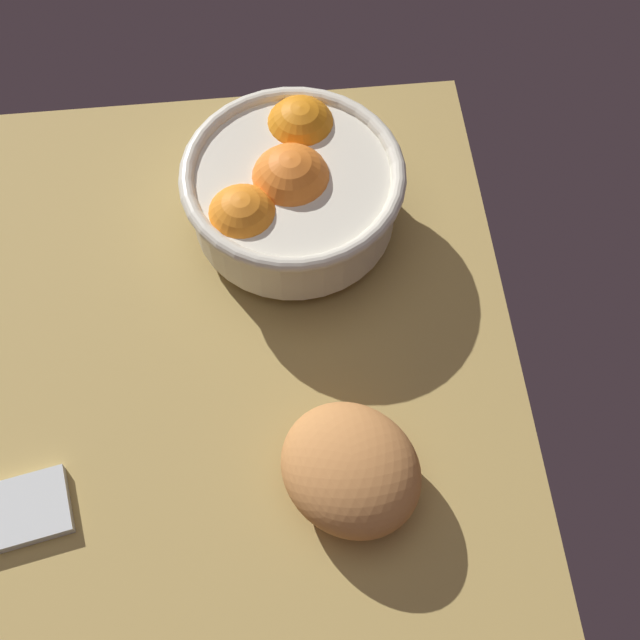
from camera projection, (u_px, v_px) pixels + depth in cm
name	position (u px, v px, depth cm)	size (l,w,h in cm)	color
ground_plane	(111.00, 364.00, 87.34)	(82.33, 66.76, 3.00)	#AA8E4B
fruit_bowl	(290.00, 189.00, 88.33)	(22.99, 22.99, 11.48)	silver
bread_loaf	(351.00, 469.00, 76.50)	(13.36, 11.85, 7.72)	#C78245
napkin_folded	(8.00, 515.00, 77.84)	(11.16, 6.35, 1.21)	silver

